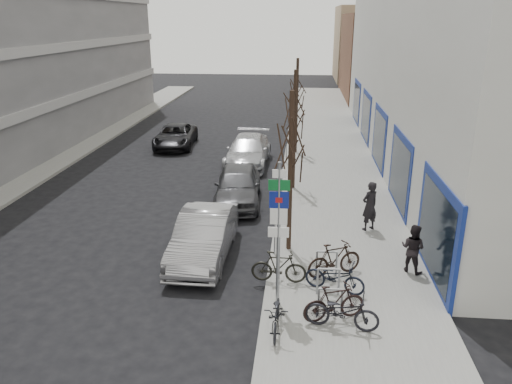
% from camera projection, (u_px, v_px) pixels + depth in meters
% --- Properties ---
extents(ground, '(120.00, 120.00, 0.00)m').
position_uv_depth(ground, '(192.00, 303.00, 14.04)').
color(ground, black).
rests_on(ground, ground).
extents(sidewalk_east, '(5.00, 70.00, 0.15)m').
position_uv_depth(sidewalk_east, '(334.00, 190.00, 23.02)').
color(sidewalk_east, slate).
rests_on(sidewalk_east, ground).
extents(sidewalk_west, '(3.00, 70.00, 0.15)m').
position_uv_depth(sidewalk_west, '(14.00, 181.00, 24.37)').
color(sidewalk_west, slate).
rests_on(sidewalk_west, ground).
extents(brick_building_far, '(12.00, 14.00, 8.00)m').
position_uv_depth(brick_building_far, '(406.00, 56.00, 49.17)').
color(brick_building_far, brown).
rests_on(brick_building_far, ground).
extents(tan_building_far, '(13.00, 12.00, 9.00)m').
position_uv_depth(tan_building_far, '(388.00, 44.00, 63.06)').
color(tan_building_far, '#937A5B').
rests_on(tan_building_far, ground).
extents(highway_sign_pole, '(0.55, 0.10, 4.20)m').
position_uv_depth(highway_sign_pole, '(279.00, 226.00, 13.01)').
color(highway_sign_pole, gray).
rests_on(highway_sign_pole, ground).
extents(bike_rack, '(0.66, 2.26, 0.83)m').
position_uv_depth(bike_rack, '(328.00, 278.00, 14.05)').
color(bike_rack, gray).
rests_on(bike_rack, sidewalk_east).
extents(tree_near, '(1.80, 1.80, 5.50)m').
position_uv_depth(tree_near, '(291.00, 135.00, 15.74)').
color(tree_near, black).
rests_on(tree_near, ground).
extents(tree_mid, '(1.80, 1.80, 5.50)m').
position_uv_depth(tree_mid, '(295.00, 102.00, 21.85)').
color(tree_mid, black).
rests_on(tree_mid, ground).
extents(tree_far, '(1.80, 1.80, 5.50)m').
position_uv_depth(tree_far, '(297.00, 84.00, 27.96)').
color(tree_far, black).
rests_on(tree_far, ground).
extents(meter_front, '(0.10, 0.08, 1.27)m').
position_uv_depth(meter_front, '(275.00, 233.00, 16.37)').
color(meter_front, gray).
rests_on(meter_front, sidewalk_east).
extents(meter_mid, '(0.10, 0.08, 1.27)m').
position_uv_depth(meter_mid, '(282.00, 181.00, 21.54)').
color(meter_mid, gray).
rests_on(meter_mid, sidewalk_east).
extents(meter_back, '(0.10, 0.08, 1.27)m').
position_uv_depth(meter_back, '(286.00, 150.00, 26.70)').
color(meter_back, gray).
rests_on(meter_back, sidewalk_east).
extents(bike_near_left, '(0.51, 1.65, 1.01)m').
position_uv_depth(bike_near_left, '(277.00, 313.00, 12.42)').
color(bike_near_left, black).
rests_on(bike_near_left, sidewalk_east).
extents(bike_near_right, '(1.78, 1.07, 1.04)m').
position_uv_depth(bike_near_right, '(334.00, 302.00, 12.86)').
color(bike_near_right, black).
rests_on(bike_near_right, sidewalk_east).
extents(bike_mid_curb, '(1.83, 1.06, 1.07)m').
position_uv_depth(bike_mid_curb, '(335.00, 274.00, 14.22)').
color(bike_mid_curb, black).
rests_on(bike_mid_curb, sidewalk_east).
extents(bike_mid_inner, '(1.68, 0.56, 1.01)m').
position_uv_depth(bike_mid_inner, '(279.00, 267.00, 14.72)').
color(bike_mid_inner, black).
rests_on(bike_mid_inner, sidewalk_east).
extents(bike_far_curb, '(1.93, 0.85, 1.14)m').
position_uv_depth(bike_far_curb, '(342.00, 308.00, 12.49)').
color(bike_far_curb, black).
rests_on(bike_far_curb, sidewalk_east).
extents(bike_far_inner, '(1.87, 1.30, 1.10)m').
position_uv_depth(bike_far_inner, '(334.00, 259.00, 15.10)').
color(bike_far_inner, black).
rests_on(bike_far_inner, sidewalk_east).
extents(parked_car_front, '(1.71, 4.74, 1.56)m').
position_uv_depth(parked_car_front, '(204.00, 236.00, 16.48)').
color(parked_car_front, '#9C9BA0').
rests_on(parked_car_front, ground).
extents(parked_car_mid, '(2.22, 4.83, 1.60)m').
position_uv_depth(parked_car_mid, '(238.00, 185.00, 21.42)').
color(parked_car_mid, '#444448').
rests_on(parked_car_mid, ground).
extents(parked_car_back, '(2.30, 5.44, 1.57)m').
position_uv_depth(parked_car_back, '(248.00, 151.00, 26.96)').
color(parked_car_back, '#AAABAF').
rests_on(parked_car_back, ground).
extents(lane_car, '(2.55, 4.97, 1.34)m').
position_uv_depth(lane_car, '(175.00, 136.00, 30.88)').
color(lane_car, black).
rests_on(lane_car, ground).
extents(pedestrian_near, '(0.81, 0.76, 1.86)m').
position_uv_depth(pedestrian_near, '(370.00, 206.00, 18.27)').
color(pedestrian_near, black).
rests_on(pedestrian_near, sidewalk_east).
extents(pedestrian_far, '(0.70, 0.65, 1.57)m').
position_uv_depth(pedestrian_far, '(413.00, 248.00, 15.28)').
color(pedestrian_far, black).
rests_on(pedestrian_far, sidewalk_east).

